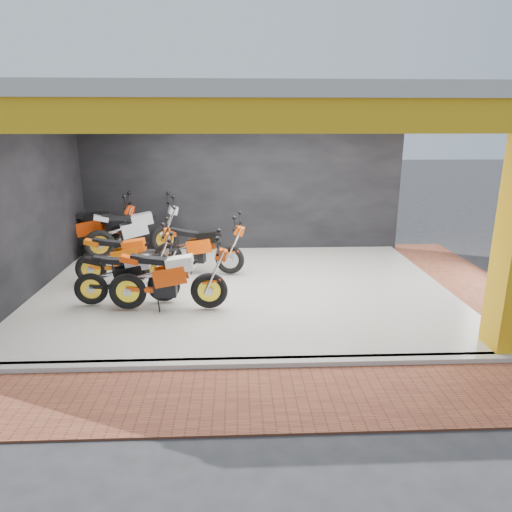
# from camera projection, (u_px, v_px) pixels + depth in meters

# --- Properties ---
(ground) EXTENTS (80.00, 80.00, 0.00)m
(ground) POSITION_uv_depth(u_px,v_px,m) (246.00, 334.00, 7.25)
(ground) COLOR #2D2D30
(ground) RESTS_ON ground
(showroom_floor) EXTENTS (8.00, 6.00, 0.10)m
(showroom_floor) POSITION_uv_depth(u_px,v_px,m) (244.00, 289.00, 9.16)
(showroom_floor) COLOR silver
(showroom_floor) RESTS_ON ground
(showroom_ceiling) EXTENTS (8.40, 6.40, 0.20)m
(showroom_ceiling) POSITION_uv_depth(u_px,v_px,m) (242.00, 103.00, 8.19)
(showroom_ceiling) COLOR beige
(showroom_ceiling) RESTS_ON corner_column
(back_wall) EXTENTS (8.20, 0.20, 3.50)m
(back_wall) POSITION_uv_depth(u_px,v_px,m) (241.00, 185.00, 11.68)
(back_wall) COLOR black
(back_wall) RESTS_ON ground
(left_wall) EXTENTS (0.20, 6.20, 3.50)m
(left_wall) POSITION_uv_depth(u_px,v_px,m) (24.00, 206.00, 8.53)
(left_wall) COLOR black
(left_wall) RESTS_ON ground
(header_beam_front) EXTENTS (8.40, 0.30, 0.40)m
(header_beam_front) POSITION_uv_depth(u_px,v_px,m) (246.00, 116.00, 5.39)
(header_beam_front) COLOR gold
(header_beam_front) RESTS_ON corner_column
(header_beam_right) EXTENTS (0.30, 6.40, 0.40)m
(header_beam_right) POSITION_uv_depth(u_px,v_px,m) (458.00, 120.00, 8.44)
(header_beam_right) COLOR gold
(header_beam_right) RESTS_ON corner_column
(floor_kerb) EXTENTS (8.00, 0.20, 0.10)m
(floor_kerb) POSITION_uv_depth(u_px,v_px,m) (247.00, 363.00, 6.26)
(floor_kerb) COLOR silver
(floor_kerb) RESTS_ON ground
(paver_front) EXTENTS (9.00, 1.40, 0.03)m
(paver_front) POSITION_uv_depth(u_px,v_px,m) (249.00, 398.00, 5.51)
(paver_front) COLOR #9A5032
(paver_front) RESTS_ON ground
(paver_right) EXTENTS (1.40, 7.00, 0.03)m
(paver_right) POSITION_uv_depth(u_px,v_px,m) (477.00, 287.00, 9.37)
(paver_right) COLOR #9A5032
(paver_right) RESTS_ON ground
(moto_hero) EXTENTS (2.17, 0.83, 1.32)m
(moto_hero) POSITION_uv_depth(u_px,v_px,m) (209.00, 273.00, 7.81)
(moto_hero) COLOR #E14109
(moto_hero) RESTS_ON showroom_floor
(moto_row_a) EXTENTS (2.01, 0.88, 1.20)m
(moto_row_a) POSITION_uv_depth(u_px,v_px,m) (163.00, 271.00, 8.15)
(moto_row_a) COLOR black
(moto_row_a) RESTS_ON showroom_floor
(moto_row_b) EXTENTS (2.23, 1.20, 1.29)m
(moto_row_b) POSITION_uv_depth(u_px,v_px,m) (230.00, 246.00, 9.69)
(moto_row_b) COLOR #FF530A
(moto_row_b) RESTS_ON showroom_floor
(moto_row_c) EXTENTS (2.09, 0.80, 1.27)m
(moto_row_c) POSITION_uv_depth(u_px,v_px,m) (158.00, 254.00, 9.12)
(moto_row_c) COLOR #DA5B09
(moto_row_c) RESTS_ON showroom_floor
(moto_row_d) EXTENTS (2.48, 1.05, 1.48)m
(moto_row_d) POSITION_uv_depth(u_px,v_px,m) (121.00, 226.00, 11.22)
(moto_row_d) COLOR #F8420A
(moto_row_d) RESTS_ON showroom_floor
(moto_row_e) EXTENTS (2.55, 1.60, 1.46)m
(moto_row_e) POSITION_uv_depth(u_px,v_px,m) (164.00, 226.00, 11.27)
(moto_row_e) COLOR #B2B5BA
(moto_row_e) RESTS_ON showroom_floor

